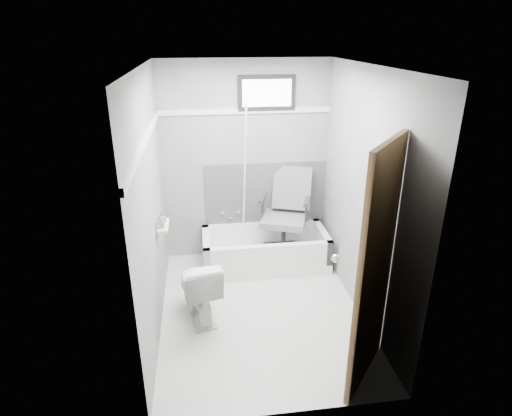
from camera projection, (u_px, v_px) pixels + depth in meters
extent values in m
plane|color=white|center=(261.00, 310.00, 4.41)|extent=(2.60, 2.60, 0.00)
plane|color=silver|center=(262.00, 66.00, 3.50)|extent=(2.60, 2.60, 0.00)
cube|color=slate|center=(245.00, 163.00, 5.15)|extent=(2.00, 0.02, 2.40)
cube|color=slate|center=(290.00, 276.00, 2.76)|extent=(2.00, 0.02, 2.40)
cube|color=slate|center=(151.00, 208.00, 3.83)|extent=(0.02, 2.60, 2.40)
cube|color=slate|center=(365.00, 197.00, 4.08)|extent=(0.02, 2.60, 2.40)
imported|color=white|center=(199.00, 288.00, 4.21)|extent=(0.50, 0.73, 0.66)
cube|color=#4C4C4F|center=(266.00, 193.00, 5.32)|extent=(1.50, 0.02, 0.78)
cube|color=white|center=(245.00, 111.00, 4.90)|extent=(2.00, 0.02, 0.06)
cube|color=white|center=(146.00, 140.00, 3.60)|extent=(0.02, 2.60, 0.06)
cylinder|color=white|center=(245.00, 181.00, 4.98)|extent=(0.02, 0.53, 1.89)
cube|color=silver|center=(163.00, 225.00, 4.20)|extent=(0.10, 0.32, 0.02)
imported|color=#9D7A4E|center=(161.00, 223.00, 4.10)|extent=(0.05, 0.05, 0.11)
imported|color=slate|center=(162.00, 217.00, 4.23)|extent=(0.11, 0.11, 0.10)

